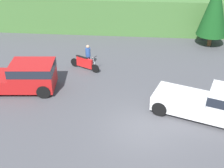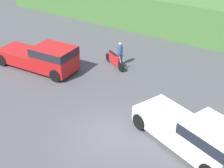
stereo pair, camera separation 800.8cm
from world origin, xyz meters
TOP-DOWN VIEW (x-y plane):
  - ground_plane at (0.00, 0.00)m, footprint 80.00×80.00m
  - hillside_backdrop at (0.00, 16.00)m, footprint 44.00×6.00m
  - pickup_truck_red at (-7.76, 3.26)m, footprint 5.97×2.59m
  - pickup_truck_second at (3.74, 1.23)m, footprint 5.72×3.71m
  - dirt_bike at (-4.12, 6.40)m, footprint 2.19×1.25m
  - rider_person at (-3.92, 6.81)m, footprint 0.44×0.44m

SIDE VIEW (x-z plane):
  - ground_plane at x=0.00m, z-range 0.00..0.00m
  - dirt_bike at x=-4.12m, z-range -0.10..1.05m
  - rider_person at x=-3.92m, z-range 0.07..1.76m
  - pickup_truck_second at x=3.74m, z-range 0.05..1.89m
  - pickup_truck_red at x=-7.76m, z-range 0.05..1.89m
  - hillside_backdrop at x=0.00m, z-range 0.00..3.13m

